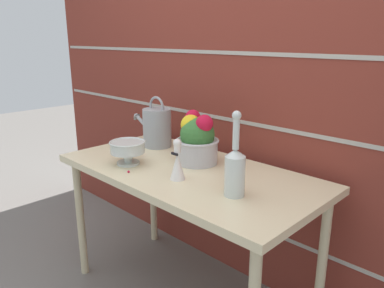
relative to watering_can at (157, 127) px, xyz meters
name	(u,v)px	position (x,y,z in m)	size (l,w,h in m)	color
brick_wall	(242,87)	(0.41, 0.26, 0.24)	(3.60, 0.08, 2.20)	maroon
patio_table	(187,183)	(0.41, -0.16, -0.19)	(1.32, 0.66, 0.74)	beige
watering_can	(157,127)	(0.00, 0.00, 0.00)	(0.31, 0.17, 0.30)	#93999E
crystal_pedestal_bowl	(128,149)	(0.15, -0.32, -0.03)	(0.18, 0.18, 0.12)	silver
flower_planter	(197,139)	(0.38, -0.06, 0.01)	(0.22, 0.22, 0.27)	#BCBCC1
glass_decanter	(235,169)	(0.77, -0.25, 0.00)	(0.08, 0.08, 0.35)	silver
figurine_vase	(177,163)	(0.48, -0.28, -0.04)	(0.07, 0.07, 0.19)	white
fallen_petal	(129,172)	(0.25, -0.39, -0.11)	(0.01, 0.01, 0.01)	red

